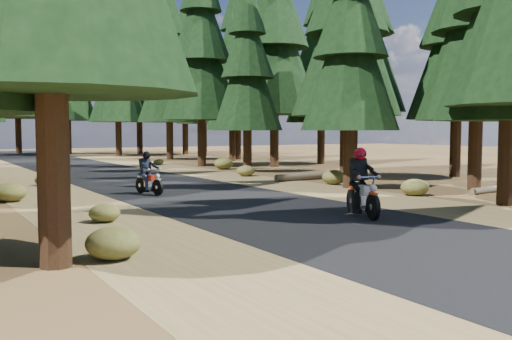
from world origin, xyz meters
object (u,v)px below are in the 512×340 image
(log_near, at_px, (319,176))
(rider_follow, at_px, (149,180))
(log_far, at_px, (500,188))
(rider_lead, at_px, (363,194))

(log_near, xyz_separation_m, rider_follow, (-8.95, -1.97, 0.35))
(log_near, distance_m, log_far, 8.11)
(log_near, height_order, rider_follow, rider_follow)
(log_far, distance_m, rider_follow, 12.87)
(log_near, xyz_separation_m, rider_lead, (-5.99, -9.80, 0.45))
(rider_lead, xyz_separation_m, rider_follow, (-2.96, 7.83, -0.10))
(log_far, bearing_deg, rider_follow, 146.04)
(log_near, distance_m, rider_lead, 11.50)
(rider_lead, relative_size, rider_follow, 1.20)
(log_far, height_order, rider_lead, rider_lead)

